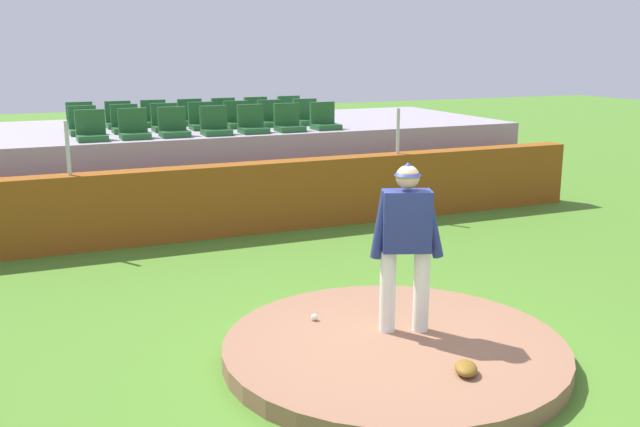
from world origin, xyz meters
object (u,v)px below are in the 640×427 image
Objects in this scene: stadium_chair_7 at (83,126)px; stadium_chair_15 at (119,120)px; stadium_chair_2 at (174,127)px; stadium_chair_3 at (215,126)px; stadium_chair_1 at (134,129)px; pitcher at (406,235)px; stadium_chair_14 at (81,121)px; stadium_chair_18 at (225,115)px; stadium_chair_13 at (307,116)px; stadium_chair_9 at (166,122)px; stadium_chair_16 at (155,118)px; stadium_chair_11 at (238,119)px; stadium_chair_5 at (288,123)px; stadium_chair_4 at (252,124)px; stadium_chair_17 at (191,117)px; stadium_chair_6 at (324,121)px; stadium_chair_20 at (290,113)px; stadium_chair_12 at (271,118)px; stadium_chair_8 at (126,124)px; stadium_chair_19 at (257,114)px; baseball at (314,317)px; fielding_glove at (466,368)px; stadium_chair_10 at (203,121)px; stadium_chair_0 at (91,131)px.

stadium_chair_7 is 1.00× the size of stadium_chair_15.
stadium_chair_2 is 1.00× the size of stadium_chair_3.
stadium_chair_1 is 1.76m from stadium_chair_15.
stadium_chair_7 reaches higher than pitcher.
stadium_chair_14 is 1.00× the size of stadium_chair_18.
stadium_chair_9 is at bearing 0.56° from stadium_chair_13.
stadium_chair_15 is at bearing -51.42° from stadium_chair_9.
stadium_chair_16 is at bearing -178.19° from stadium_chair_15.
stadium_chair_14 is at bearing -17.81° from stadium_chair_11.
stadium_chair_14 is at bearing -28.05° from stadium_chair_5.
stadium_chair_4 is 3.33m from stadium_chair_14.
stadium_chair_15 and stadium_chair_17 have the same top height.
stadium_chair_1 is at bearing 0.03° from stadium_chair_6.
stadium_chair_13 is 1.00× the size of stadium_chair_20.
stadium_chair_16 is (-0.03, 0.90, 0.00)m from stadium_chair_9.
stadium_chair_16 is 0.72m from stadium_chair_17.
stadium_chair_15 is (-2.77, 0.86, 0.00)m from stadium_chair_12.
stadium_chair_19 is at bearing -163.03° from stadium_chair_8.
baseball is 0.25× the size of fielding_glove.
stadium_chair_12 reaches higher than baseball.
stadium_chair_13 is (1.42, -0.01, 0.00)m from stadium_chair_11.
baseball is 5.92m from stadium_chair_3.
stadium_chair_16 is (-1.42, 0.87, 0.00)m from stadium_chair_11.
stadium_chair_5 is at bearing 125.36° from stadium_chair_11.
stadium_chair_10 is (1.41, -0.02, 0.00)m from stadium_chair_8.
stadium_chair_4 is at bearing 162.02° from stadium_chair_7.
stadium_chair_12 is 1.11m from stadium_chair_18.
stadium_chair_12 and stadium_chair_16 have the same top height.
stadium_chair_17 is at bearing -89.21° from stadium_chair_10.
stadium_chair_5 is 1.00× the size of stadium_chair_6.
stadium_chair_7 is 1.00× the size of stadium_chair_11.
stadium_chair_18 is (-0.02, 0.86, 0.00)m from stadium_chair_11.
stadium_chair_13 is (0.75, 0.00, 0.00)m from stadium_chair_12.
baseball is 6.20m from stadium_chair_5.
baseball is 7.31m from stadium_chair_13.
stadium_chair_15 is 1.00× the size of stadium_chair_16.
stadium_chair_4 is at bearing 128.00° from stadium_chair_16.
stadium_chair_17 reaches higher than baseball.
stadium_chair_1 and stadium_chair_10 have the same top height.
stadium_chair_11 is at bearing 32.16° from stadium_chair_20.
stadium_chair_4 is 1.00× the size of stadium_chair_17.
stadium_chair_11 is (2.79, 0.93, 0.00)m from stadium_chair_0.
stadium_chair_1 is at bearing 90.15° from stadium_chair_8.
stadium_chair_9 is 1.00× the size of stadium_chair_18.
stadium_chair_20 is (2.11, 0.91, 0.00)m from stadium_chair_10.
stadium_chair_2 is 2.26m from stadium_chair_18.
stadium_chair_12 is (2.10, 0.90, 0.00)m from stadium_chair_2.
stadium_chair_3 is 1.00× the size of stadium_chair_6.
baseball is 0.15× the size of stadium_chair_3.
stadium_chair_5 is at bearing 68.08° from stadium_chair_20.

